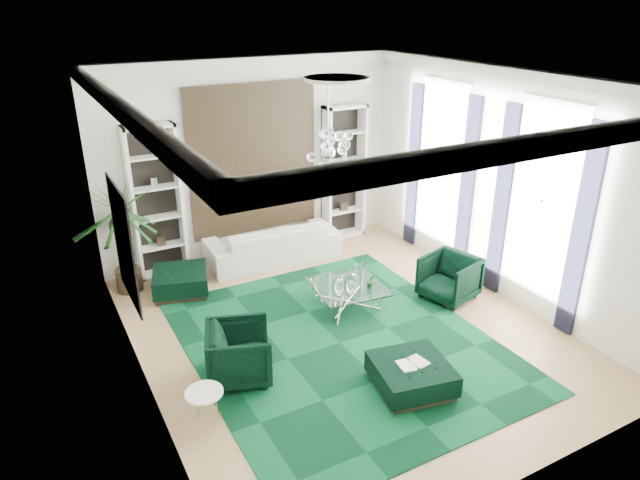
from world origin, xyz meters
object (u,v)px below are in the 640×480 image
armchair_right (449,278)px  side_table (206,408)px  sofa (273,242)px  palm (121,225)px  coffee_table (348,296)px  ottoman_front (411,376)px  ottoman_side (181,282)px  armchair_left (239,353)px

armchair_right → side_table: 4.75m
sofa → palm: bearing=0.8°
armchair_right → coffee_table: armchair_right is taller
ottoman_front → ottoman_side: bearing=115.2°
coffee_table → armchair_right: bearing=-19.2°
sofa → palm: 2.86m
sofa → armchair_left: 3.77m
armchair_left → palm: 3.50m
coffee_table → ottoman_side: (-2.31, 1.82, 0.01)m
armchair_right → coffee_table: 1.77m
ottoman_front → palm: size_ratio=0.39×
ottoman_side → ottoman_front: (1.92, -4.08, -0.01)m
sofa → armchair_right: armchair_right is taller
armchair_right → ottoman_front: size_ratio=0.89×
armchair_left → coffee_table: bearing=-48.3°
armchair_left → side_table: bearing=151.8°
ottoman_side → sofa: bearing=13.0°
side_table → palm: bearing=91.5°
ottoman_side → armchair_right: bearing=-31.1°
armchair_left → ottoman_front: 2.31m
ottoman_side → palm: 1.38m
coffee_table → side_table: size_ratio=2.45×
coffee_table → side_table: (-2.98, -1.60, 0.03)m
ottoman_front → side_table: 2.67m
ottoman_side → side_table: 3.49m
coffee_table → palm: 4.01m
armchair_right → palm: size_ratio=0.35×
armchair_left → armchair_right: bearing=-65.5°
coffee_table → ottoman_front: (-0.39, -2.26, -0.00)m
armchair_left → ottoman_side: 2.79m
armchair_left → side_table: 0.96m
coffee_table → ottoman_side: 2.94m
armchair_left → coffee_table: size_ratio=0.76×
ottoman_side → ottoman_front: 4.51m
armchair_left → ottoman_side: armchair_left is taller
armchair_left → ottoman_front: (1.90, -1.30, -0.20)m
armchair_right → ottoman_side: size_ratio=0.93×
ottoman_front → palm: 5.43m
side_table → palm: 4.08m
sofa → armchair_left: (-1.94, -3.24, 0.02)m
coffee_table → palm: bearing=142.7°
coffee_table → palm: palm is taller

